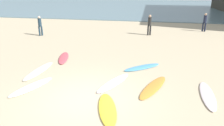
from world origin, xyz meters
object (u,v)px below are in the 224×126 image
(surfboard_3, at_px, (207,95))
(beachgoer_mid, at_px, (205,21))
(beachgoer_far, at_px, (150,24))
(surfboard_1, at_px, (114,83))
(surfboard_4, at_px, (153,87))
(surfboard_5, at_px, (39,71))
(surfboard_6, at_px, (64,58))
(surfboard_2, at_px, (142,67))
(beachgoer_near, at_px, (40,25))
(surfboard_0, at_px, (32,87))
(surfboard_7, at_px, (107,109))

(surfboard_3, bearing_deg, beachgoer_mid, -97.12)
(surfboard_3, xyz_separation_m, beachgoer_far, (-2.52, 10.26, 0.91))
(surfboard_1, bearing_deg, surfboard_3, 16.55)
(surfboard_4, xyz_separation_m, surfboard_5, (-5.50, 0.74, -0.01))
(surfboard_1, relative_size, surfboard_6, 1.06)
(surfboard_2, distance_m, beachgoer_far, 7.87)
(surfboard_5, bearing_deg, beachgoer_mid, 51.44)
(beachgoer_mid, relative_size, beachgoer_far, 0.97)
(surfboard_1, relative_size, surfboard_2, 1.10)
(surfboard_4, distance_m, beachgoer_near, 12.38)
(surfboard_0, height_order, surfboard_4, surfboard_4)
(surfboard_4, height_order, surfboard_7, surfboard_7)
(surfboard_3, bearing_deg, beachgoer_near, -33.00)
(surfboard_7, bearing_deg, beachgoer_far, 67.90)
(beachgoer_near, bearing_deg, beachgoer_far, 148.03)
(surfboard_6, bearing_deg, surfboard_4, 134.07)
(beachgoer_far, bearing_deg, surfboard_1, -120.89)
(surfboard_0, distance_m, surfboard_5, 1.78)
(surfboard_2, height_order, beachgoer_mid, beachgoer_mid)
(surfboard_5, distance_m, beachgoer_far, 10.53)
(surfboard_3, xyz_separation_m, beachgoer_near, (-11.40, 8.33, 0.86))
(surfboard_6, xyz_separation_m, beachgoer_near, (-4.27, 5.25, 0.85))
(surfboard_3, height_order, beachgoer_mid, beachgoer_mid)
(surfboard_6, distance_m, beachgoer_mid, 13.56)
(beachgoer_near, xyz_separation_m, beachgoer_far, (8.87, 1.93, 0.05))
(surfboard_0, bearing_deg, surfboard_5, 129.84)
(surfboard_1, distance_m, surfboard_7, 2.07)
(surfboard_7, bearing_deg, beachgoer_near, 110.91)
(surfboard_6, height_order, beachgoer_near, beachgoer_near)
(beachgoer_mid, height_order, beachgoer_far, beachgoer_far)
(surfboard_0, height_order, surfboard_6, surfboard_6)
(surfboard_4, relative_size, beachgoer_near, 1.52)
(surfboard_2, xyz_separation_m, surfboard_4, (0.58, -2.15, -0.00))
(surfboard_4, bearing_deg, beachgoer_far, -66.60)
(surfboard_4, relative_size, surfboard_7, 1.16)
(beachgoer_near, xyz_separation_m, beachgoer_mid, (13.71, 4.44, 0.02))
(surfboard_4, relative_size, surfboard_6, 1.12)
(surfboard_2, distance_m, surfboard_3, 3.57)
(surfboard_3, xyz_separation_m, surfboard_6, (-7.13, 3.09, 0.01))
(surfboard_2, bearing_deg, surfboard_0, -94.10)
(surfboard_4, bearing_deg, surfboard_6, -8.14)
(surfboard_1, distance_m, surfboard_6, 4.37)
(beachgoer_mid, bearing_deg, surfboard_4, -98.41)
(surfboard_1, bearing_deg, beachgoer_mid, 86.74)
(surfboard_0, bearing_deg, surfboard_6, 113.11)
(surfboard_0, relative_size, surfboard_3, 0.90)
(surfboard_2, xyz_separation_m, surfboard_5, (-4.92, -1.41, -0.01))
(surfboard_7, height_order, beachgoer_mid, beachgoer_mid)
(surfboard_1, bearing_deg, surfboard_0, -139.73)
(surfboard_4, height_order, surfboard_6, surfboard_6)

